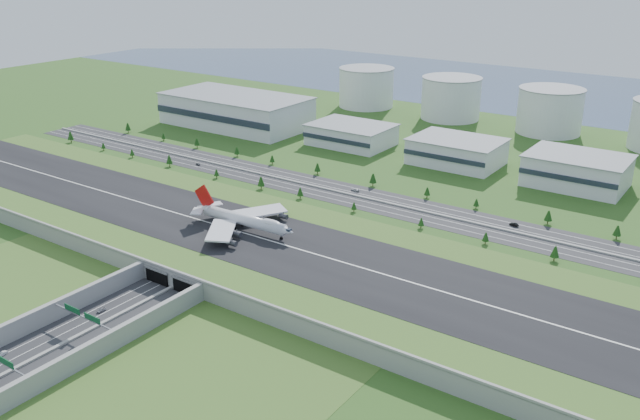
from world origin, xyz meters
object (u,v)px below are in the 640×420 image
Objects in this scene: car_4 at (198,164)px; car_7 at (355,190)px; boeing_747 at (243,219)px; car_1 at (2,354)px; car_2 at (138,324)px; car_5 at (514,224)px; fuel_tank_a at (366,88)px; car_0 at (101,310)px; car_3 at (16,386)px.

car_7 is (116.43, 16.09, 0.14)m from car_4.
car_1 is at bearing -94.86° from boeing_747.
car_4 is (-106.39, 208.40, 0.01)m from car_1.
car_2 is (17.31, -83.41, -12.61)m from boeing_747.
car_5 reaches higher than car_1.
car_7 reaches higher than car_1.
fuel_tank_a is at bearing 108.83° from boeing_747.
car_7 reaches higher than car_4.
car_0 is 0.81× the size of car_5.
fuel_tank_a reaches higher than car_1.
boeing_747 reaches higher than car_5.
boeing_747 is 12.38× the size of car_2.
car_4 is at bearing -69.91° from car_5.
car_3 is at bearing -70.93° from car_0.
car_7 is at bearing 76.18° from car_1.
car_5 is at bearing 52.99° from car_1.
car_5 reaches higher than car_4.
car_0 is at bearing -20.69° from car_2.
car_0 is 1.03× the size of car_4.
car_0 is 1.01× the size of car_1.
car_5 is at bearing 94.13° from car_7.
fuel_tank_a is at bearing -51.34° from car_3.
car_1 is (108.36, -431.95, -16.71)m from fuel_tank_a.
boeing_747 is 85.28m from car_0.
boeing_747 is at bearing -61.40° from car_3.
car_7 is (3.25, 98.98, -12.49)m from boeing_747.
car_7 is at bearing -64.91° from car_3.
fuel_tank_a reaches higher than boeing_747.
fuel_tank_a is 459.60m from car_3.
car_0 is at bearing -47.37° from car_3.
car_5 is at bearing -43.51° from fuel_tank_a.
car_1 is at bearing -75.92° from fuel_tank_a.
car_0 is 0.82× the size of car_2.
fuel_tank_a is 224.18m from car_4.
car_4 is (-109.71, 167.16, -0.02)m from car_0.
car_5 is at bearing 42.71° from boeing_747.
boeing_747 is 99.81m from car_7.
car_5 is (217.23, -206.22, -16.55)m from fuel_tank_a.
car_3 reaches higher than car_0.
car_3 is (-2.23, -50.61, 0.13)m from car_2.
car_5 reaches higher than car_7.
car_5 is at bearing 58.85° from car_0.
car_0 is at bearing -74.05° from fuel_tank_a.
car_3 reaches higher than car_4.
car_7 is (118.40, -207.46, -16.57)m from fuel_tank_a.
car_7 is at bearing 86.52° from car_0.
boeing_747 is 135.44m from car_3.
car_0 is 199.95m from car_4.
car_2 is 182.92m from car_7.
fuel_tank_a is 327.38m from boeing_747.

